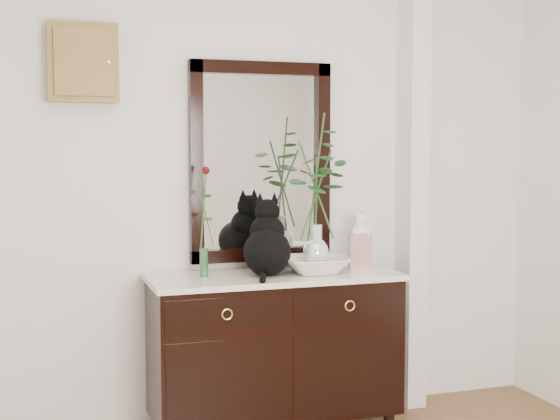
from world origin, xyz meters
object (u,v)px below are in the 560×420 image
object	(u,v)px
sideboard	(274,344)
ginger_jar	(360,240)
lotus_bowl	(316,265)
cat	(267,237)

from	to	relation	value
sideboard	ginger_jar	distance (m)	0.74
sideboard	lotus_bowl	distance (m)	0.48
sideboard	ginger_jar	xyz separation A→B (m)	(0.51, 0.04, 0.54)
lotus_bowl	ginger_jar	bearing A→B (deg)	14.32
sideboard	cat	distance (m)	0.58
sideboard	lotus_bowl	size ratio (longest dim) A/B	3.71
sideboard	cat	size ratio (longest dim) A/B	3.26
lotus_bowl	cat	bearing A→B (deg)	173.89
sideboard	ginger_jar	size ratio (longest dim) A/B	4.14
sideboard	lotus_bowl	xyz separation A→B (m)	(0.22, -0.04, 0.42)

